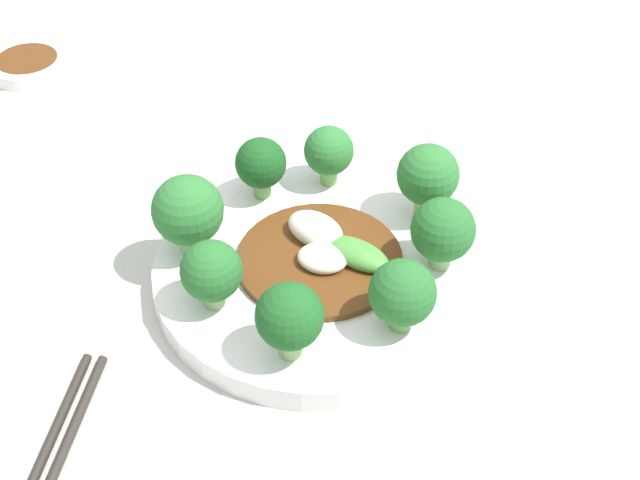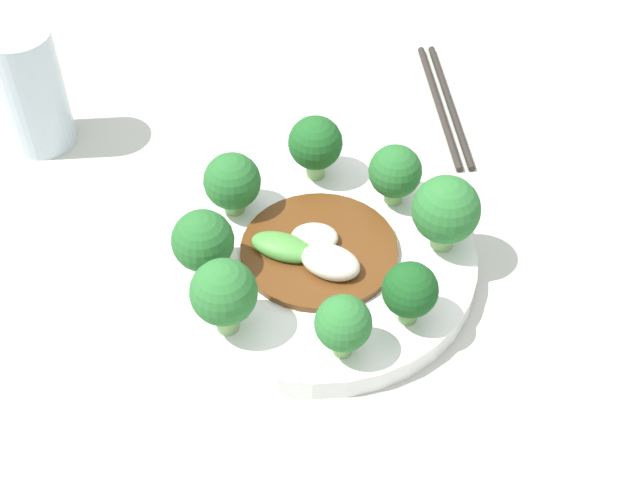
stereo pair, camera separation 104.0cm
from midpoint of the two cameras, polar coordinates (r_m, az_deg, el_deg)
The scene contains 13 objects.
table at distance 0.92m, azimuth 7.81°, elevation -42.94°, with size 0.88×0.90×0.74m.
plate at distance 0.54m, azimuth 9.57°, elevation -43.36°, with size 0.27×0.27×0.02m.
broccoli_west at distance 0.52m, azimuth 25.23°, elevation -39.21°, with size 0.06×0.06×0.07m.
broccoli_southwest at distance 0.51m, azimuth 18.04°, elevation -34.36°, with size 0.05×0.05×0.06m.
broccoli_southeast at distance 0.50m, azimuth -1.61°, elevation -37.16°, with size 0.05×0.05×0.06m.
broccoli_south at distance 0.50m, azimuth 8.20°, elevation -31.53°, with size 0.05×0.05×0.06m.
broccoli_north at distance 0.51m, azimuth 16.09°, elevation -54.15°, with size 0.04×0.04×0.06m.
broccoli_northeast at distance 0.49m, azimuth -1.52°, elevation -52.72°, with size 0.05×0.05×0.07m.
broccoli_east at distance 0.49m, azimuth -4.95°, elevation -45.64°, with size 0.05×0.05×0.06m.
broccoli_northwest at distance 0.51m, azimuth 23.61°, elevation -49.12°, with size 0.04×0.04×0.06m.
stirfry_center at distance 0.52m, azimuth 9.46°, elevation -43.64°, with size 0.13×0.13×0.03m.
drinking_glass at distance 0.56m, azimuth -24.06°, elevation -21.68°, with size 0.06×0.06×0.13m.
chopsticks at distance 0.62m, azimuth 19.52°, elevation -19.57°, with size 0.03×0.21×0.01m.
Camera 2 is at (0.11, 0.51, 1.32)m, focal length 50.00 mm.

